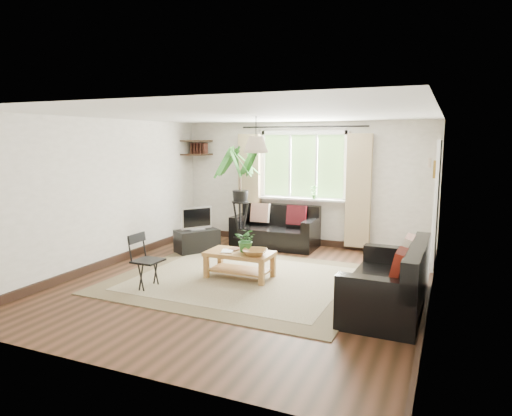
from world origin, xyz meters
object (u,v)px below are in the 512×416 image
at_px(sofa_right, 387,278).
at_px(palm_stand, 240,197).
at_px(coffee_table, 240,265).
at_px(sofa_back, 275,228).
at_px(folding_chair, 148,262).
at_px(tv_stand, 197,241).

height_order(sofa_right, palm_stand, palm_stand).
bearing_deg(coffee_table, sofa_back, 96.36).
relative_size(sofa_right, folding_chair, 2.23).
xyz_separation_m(coffee_table, tv_stand, (-1.42, 1.16, 0.00)).
relative_size(coffee_table, palm_stand, 0.51).
bearing_deg(coffee_table, folding_chair, -136.17).
relative_size(sofa_right, tv_stand, 2.23).
bearing_deg(folding_chair, sofa_right, -80.39).
distance_m(sofa_back, sofa_right, 3.53).
distance_m(sofa_right, coffee_table, 2.25).
distance_m(coffee_table, tv_stand, 1.83).
bearing_deg(sofa_back, sofa_right, -46.97).
bearing_deg(sofa_right, coffee_table, -100.63).
bearing_deg(coffee_table, tv_stand, 140.81).
bearing_deg(palm_stand, coffee_table, -65.19).
bearing_deg(sofa_right, folding_chair, -80.27).
relative_size(sofa_back, palm_stand, 0.82).
height_order(sofa_right, coffee_table, sofa_right).
xyz_separation_m(sofa_right, palm_stand, (-3.00, 2.22, 0.57)).
bearing_deg(sofa_right, palm_stand, -125.16).
distance_m(tv_stand, folding_chair, 2.14).
relative_size(palm_stand, folding_chair, 2.55).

